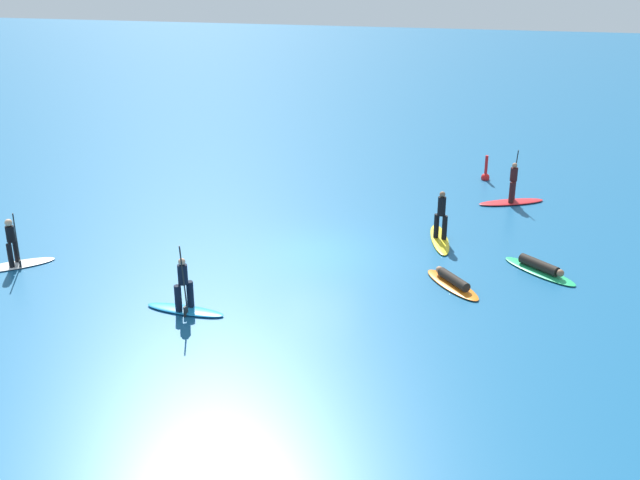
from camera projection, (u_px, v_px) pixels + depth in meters
ground_plane at (320, 253)px, 28.36m from camera, size 120.00×120.00×0.00m
surfer_on_blue_board at (184, 298)px, 24.04m from camera, size 2.58×0.91×2.31m
surfer_on_orange_board at (452, 282)px, 25.82m from camera, size 2.17×2.53×0.41m
surfer_on_yellow_board at (440, 229)px, 29.25m from camera, size 1.06×3.03×1.91m
surfer_on_green_board at (540, 268)px, 26.77m from camera, size 2.63×2.53×0.43m
surfer_on_white_board at (14, 255)px, 27.15m from camera, size 2.54×2.16×2.03m
surfer_on_red_board at (512, 195)px, 33.05m from camera, size 2.88×1.73×2.23m
marker_buoy at (485, 175)px, 36.04m from camera, size 0.39×0.39×1.22m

